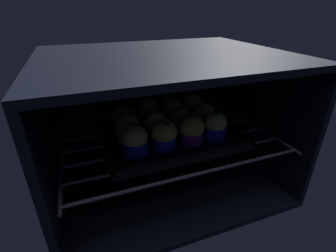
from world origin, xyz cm
name	(u,v)px	position (x,y,z in cm)	size (l,w,h in cm)	color
oven_cavity	(160,117)	(0.00, 26.25, 17.00)	(59.00, 47.00, 37.00)	black
oven_rack	(165,134)	(0.00, 22.00, 13.60)	(54.80, 42.00, 0.80)	#444756
baking_tray	(168,134)	(0.00, 20.04, 14.69)	(34.48, 27.57, 2.20)	black
muffin_row0_col0	(135,141)	(-10.54, 13.11, 18.52)	(5.77, 5.77, 7.13)	#1928B7
muffin_row0_col1	(164,135)	(-3.49, 13.19, 18.48)	(6.03, 6.03, 7.14)	#1928B7
muffin_row0_col2	(192,130)	(3.64, 13.36, 18.56)	(6.09, 6.09, 7.63)	#7A238C
muffin_row0_col3	(215,125)	(10.20, 13.38, 18.56)	(5.68, 5.68, 7.40)	#1928B7
muffin_row1_col0	(128,127)	(-10.71, 19.99, 18.64)	(6.01, 6.01, 7.32)	silver
muffin_row1_col1	(155,124)	(-3.52, 19.87, 18.34)	(5.77, 5.77, 6.94)	#7A238C
muffin_row1_col2	(181,120)	(3.70, 19.85, 18.31)	(5.99, 5.99, 6.74)	#0C8C84
muffin_row1_col3	(203,116)	(10.30, 19.77, 18.51)	(5.88, 5.88, 7.03)	red
muffin_row2_col0	(122,118)	(-10.59, 27.26, 18.19)	(5.68, 5.68, 6.63)	#1928B7
muffin_row2_col1	(148,112)	(-3.35, 27.32, 18.60)	(5.77, 5.77, 7.36)	#0C8C84
muffin_row2_col2	(172,110)	(3.81, 26.80, 18.50)	(6.03, 6.03, 7.36)	#0C8C84
muffin_row2_col3	(192,106)	(10.45, 27.17, 18.64)	(6.01, 6.01, 7.27)	red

